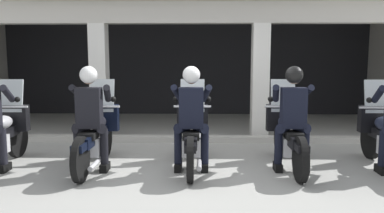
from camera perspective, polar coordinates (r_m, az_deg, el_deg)
name	(u,v)px	position (r m, az deg, el deg)	size (l,w,h in m)	color
ground_plane	(195,130)	(9.23, 0.43, -3.41)	(80.00, 80.00, 0.00)	#999993
station_building	(184,48)	(10.28, -1.24, 8.53)	(11.32, 4.03, 3.00)	black
kerb_strip	(178,139)	(7.93, -2.03, -4.76)	(10.82, 0.24, 0.12)	#B7B5AD
motorcycle_left	(96,135)	(6.32, -13.87, -4.03)	(0.62, 2.04, 1.35)	black
police_officer_left	(90,110)	(5.98, -14.72, -0.45)	(0.63, 0.61, 1.58)	black
motorcycle_center	(192,135)	(6.14, -0.01, -4.14)	(0.62, 2.04, 1.35)	black
police_officer_center	(191,110)	(5.79, -0.09, -0.45)	(0.63, 0.61, 1.58)	black
motorcycle_right	(288,135)	(6.32, 13.85, -4.03)	(0.62, 2.04, 1.35)	black
police_officer_right	(293,110)	(5.97, 14.55, -0.45)	(0.63, 0.61, 1.58)	black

